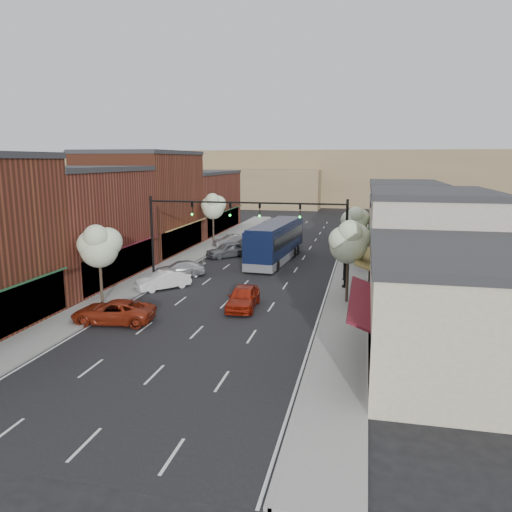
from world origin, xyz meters
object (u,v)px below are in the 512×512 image
Objects in this scene: lamp_post_far at (352,221)px; coach_bus at (276,241)px; parked_car_d at (228,250)px; tree_right_near at (349,241)px; parked_car_c at (180,269)px; lamp_post_near at (345,246)px; red_hatchback at (243,297)px; signal_mast_right at (315,230)px; tree_right_far at (355,221)px; tree_left_near at (99,245)px; signal_mast_left at (179,225)px; tree_left_far at (213,206)px; parked_car_b at (163,280)px; parked_car_e at (232,241)px; parked_car_a at (113,312)px.

lamp_post_far is 0.34× the size of coach_bus.
tree_right_near is at bearing -5.08° from parked_car_d.
lamp_post_near is at bearing 71.54° from parked_car_c.
red_hatchback is (-6.30, -26.74, -2.22)m from lamp_post_far.
coach_bus is at bearing -123.67° from lamp_post_far.
signal_mast_right is 12.27m from tree_right_far.
signal_mast_right is at bearing 30.14° from tree_left_near.
tree_left_far is (-2.63, 17.95, -0.02)m from signal_mast_left.
red_hatchback is at bearing -83.02° from coach_bus.
signal_mast_left reaches higher than tree_left_near.
signal_mast_right is at bearing -102.85° from tree_right_far.
parked_car_e is at bearing 131.36° from parked_car_b.
coach_bus is (6.42, 9.50, -2.61)m from signal_mast_left.
parked_car_a is at bearing -46.40° from parked_car_b.
tree_right_near is 24.11m from lamp_post_far.
signal_mast_left reaches higher than parked_car_e.
lamp_post_far is at bearing 90.00° from lamp_post_near.
parked_car_b is 0.94× the size of parked_car_d.
parked_car_b is (-14.22, -14.99, -3.28)m from tree_right_far.
lamp_post_far is (16.05, 2.06, -1.60)m from tree_left_far.
tree_left_far is 29.75m from parked_car_a.
tree_right_far is 0.89× the size of tree_left_far.
tree_right_near is 16.01m from tree_right_far.
signal_mast_left is 1.38× the size of tree_right_near.
tree_left_far reaches higher than parked_car_b.
signal_mast_left reaches higher than tree_left_far.
signal_mast_left reaches higher than parked_car_b.
parked_car_c is 15.41m from parked_car_e.
lamp_post_near reaches higher than parked_car_d.
coach_bus is at bearing 119.12° from tree_right_near.
tree_left_near is at bearing -112.77° from coach_bus.
red_hatchback is (9.75, -24.68, -3.82)m from tree_left_far.
tree_right_far is at bearing 86.69° from lamp_post_near.
lamp_post_near reaches higher than parked_car_a.
parked_car_c is at bearing 159.25° from tree_right_near.
parked_car_d reaches higher than parked_car_e.
parked_car_a is (-6.40, -20.93, -1.31)m from coach_bus.
signal_mast_left is 1.84× the size of parked_car_c.
parked_car_c is at bearing 172.97° from signal_mast_right.
parked_car_b is at bearing -52.29° from parked_car_d.
tree_left_near reaches higher than tree_right_far.
tree_right_far is at bearing 49.91° from parked_car_d.
parked_car_a is at bearing -39.20° from parked_car_e.
coach_bus is (-7.00, -10.51, -0.99)m from lamp_post_far.
lamp_post_far is (16.05, 28.06, -1.22)m from tree_left_near.
tree_left_near is at bearing -129.69° from tree_right_far.
parked_car_d is at bearing 133.66° from signal_mast_right.
tree_right_near is at bearing -85.23° from lamp_post_near.
lamp_post_near is 0.96× the size of parked_car_d.
parked_car_d is at bearing 78.44° from tree_left_near.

